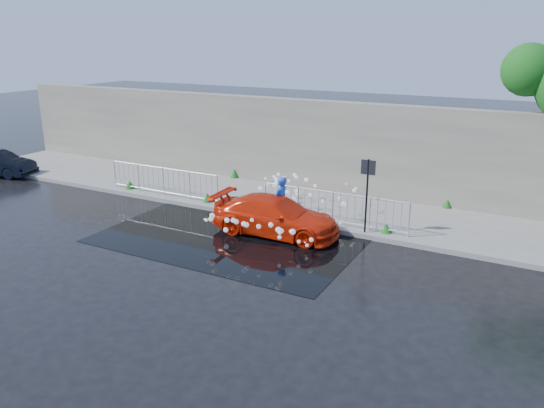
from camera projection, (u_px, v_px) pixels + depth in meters
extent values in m
plane|color=black|center=(198.00, 246.00, 16.02)|extent=(90.00, 90.00, 0.00)
cube|color=slate|center=(275.00, 200.00, 20.19)|extent=(30.00, 4.00, 0.15)
cube|color=slate|center=(248.00, 215.00, 18.51)|extent=(30.00, 0.25, 0.16)
cube|color=#6A6359|center=(300.00, 143.00, 21.48)|extent=(30.00, 0.60, 3.50)
cube|color=black|center=(230.00, 238.00, 16.63)|extent=(8.00, 5.00, 0.01)
cylinder|color=black|center=(367.00, 199.00, 16.35)|extent=(0.06, 0.06, 2.50)
cube|color=black|center=(368.00, 167.00, 16.04)|extent=(0.45, 0.04, 0.45)
sphere|color=#104513|center=(529.00, 70.00, 17.11)|extent=(1.72, 1.72, 1.72)
cylinder|color=silver|center=(115.00, 174.00, 21.54)|extent=(0.05, 0.05, 1.10)
cylinder|color=silver|center=(218.00, 190.00, 19.29)|extent=(0.05, 0.05, 1.10)
cylinder|color=silver|center=(163.00, 168.00, 20.26)|extent=(5.00, 0.04, 0.04)
cylinder|color=silver|center=(164.00, 192.00, 20.55)|extent=(5.00, 0.04, 0.04)
cylinder|color=silver|center=(266.00, 197.00, 18.39)|extent=(0.05, 0.05, 1.10)
cylinder|color=silver|center=(409.00, 220.00, 16.14)|extent=(0.05, 0.05, 1.10)
cylinder|color=silver|center=(333.00, 193.00, 17.11)|extent=(5.00, 0.04, 0.04)
cylinder|color=silver|center=(332.00, 220.00, 17.40)|extent=(5.00, 0.04, 0.04)
cone|color=#1A4F15|center=(130.00, 184.00, 21.38)|extent=(0.40, 0.40, 0.34)
cone|color=#1A4F15|center=(207.00, 198.00, 19.67)|extent=(0.36, 0.36, 0.33)
cone|color=#1A4F15|center=(284.00, 210.00, 18.23)|extent=(0.44, 0.44, 0.36)
cone|color=#1A4F15|center=(386.00, 228.00, 16.62)|extent=(0.38, 0.38, 0.28)
cone|color=#1A4F15|center=(235.00, 173.00, 23.05)|extent=(0.42, 0.42, 0.38)
cone|color=#1A4F15|center=(447.00, 203.00, 19.01)|extent=(0.34, 0.34, 0.32)
sphere|color=white|center=(276.00, 210.00, 18.06)|extent=(0.17, 0.17, 0.17)
sphere|color=white|center=(323.00, 200.00, 17.97)|extent=(0.07, 0.07, 0.07)
sphere|color=white|center=(250.00, 209.00, 18.57)|extent=(0.12, 0.12, 0.12)
sphere|color=white|center=(289.00, 181.00, 19.43)|extent=(0.12, 0.12, 0.12)
sphere|color=white|center=(282.00, 205.00, 18.20)|extent=(0.14, 0.14, 0.14)
sphere|color=white|center=(277.00, 180.00, 19.73)|extent=(0.17, 0.17, 0.17)
sphere|color=white|center=(298.00, 191.00, 18.72)|extent=(0.10, 0.10, 0.10)
sphere|color=white|center=(344.00, 204.00, 17.51)|extent=(0.17, 0.17, 0.17)
sphere|color=white|center=(277.00, 184.00, 19.27)|extent=(0.16, 0.16, 0.16)
sphere|color=white|center=(306.00, 180.00, 19.43)|extent=(0.16, 0.16, 0.16)
sphere|color=white|center=(274.00, 176.00, 19.89)|extent=(0.12, 0.12, 0.12)
sphere|color=white|center=(281.00, 195.00, 18.81)|extent=(0.15, 0.15, 0.15)
sphere|color=white|center=(340.00, 223.00, 17.00)|extent=(0.09, 0.09, 0.09)
sphere|color=white|center=(288.00, 192.00, 18.63)|extent=(0.15, 0.15, 0.15)
sphere|color=white|center=(296.00, 204.00, 18.31)|extent=(0.17, 0.17, 0.17)
sphere|color=white|center=(278.00, 174.00, 20.11)|extent=(0.13, 0.13, 0.13)
sphere|color=white|center=(296.00, 194.00, 18.72)|extent=(0.09, 0.09, 0.09)
sphere|color=white|center=(275.00, 178.00, 19.74)|extent=(0.08, 0.08, 0.08)
sphere|color=white|center=(253.00, 205.00, 18.44)|extent=(0.14, 0.14, 0.14)
sphere|color=white|center=(322.00, 202.00, 17.97)|extent=(0.08, 0.08, 0.08)
sphere|color=white|center=(266.00, 184.00, 19.43)|extent=(0.16, 0.16, 0.16)
sphere|color=white|center=(315.00, 186.00, 18.80)|extent=(0.13, 0.13, 0.13)
sphere|color=white|center=(275.00, 198.00, 18.67)|extent=(0.11, 0.11, 0.11)
sphere|color=white|center=(354.00, 190.00, 18.05)|extent=(0.13, 0.13, 0.13)
sphere|color=white|center=(284.00, 177.00, 19.75)|extent=(0.09, 0.09, 0.09)
sphere|color=white|center=(278.00, 197.00, 18.50)|extent=(0.09, 0.09, 0.09)
sphere|color=white|center=(296.00, 216.00, 17.76)|extent=(0.15, 0.15, 0.15)
sphere|color=white|center=(346.00, 184.00, 18.90)|extent=(0.06, 0.06, 0.06)
sphere|color=white|center=(339.00, 198.00, 17.95)|extent=(0.11, 0.11, 0.11)
sphere|color=white|center=(251.00, 200.00, 18.89)|extent=(0.15, 0.15, 0.15)
sphere|color=white|center=(261.00, 201.00, 18.81)|extent=(0.14, 0.14, 0.14)
sphere|color=white|center=(356.00, 188.00, 18.28)|extent=(0.09, 0.09, 0.09)
sphere|color=white|center=(273.00, 200.00, 18.52)|extent=(0.12, 0.12, 0.12)
sphere|color=white|center=(293.00, 197.00, 18.40)|extent=(0.09, 0.09, 0.09)
sphere|color=white|center=(280.00, 190.00, 18.96)|extent=(0.15, 0.15, 0.15)
sphere|color=white|center=(297.00, 191.00, 18.50)|extent=(0.18, 0.18, 0.18)
sphere|color=white|center=(265.00, 179.00, 19.54)|extent=(0.10, 0.10, 0.10)
sphere|color=white|center=(311.00, 195.00, 18.48)|extent=(0.13, 0.13, 0.13)
sphere|color=white|center=(285.00, 177.00, 19.67)|extent=(0.08, 0.08, 0.08)
sphere|color=white|center=(294.00, 175.00, 19.69)|extent=(0.14, 0.14, 0.14)
sphere|color=white|center=(295.00, 199.00, 18.41)|extent=(0.11, 0.11, 0.11)
sphere|color=white|center=(274.00, 185.00, 19.09)|extent=(0.16, 0.16, 0.16)
sphere|color=white|center=(297.00, 177.00, 19.66)|extent=(0.14, 0.14, 0.14)
sphere|color=white|center=(260.00, 188.00, 19.27)|extent=(0.15, 0.15, 0.15)
sphere|color=white|center=(341.00, 206.00, 17.67)|extent=(0.07, 0.07, 0.07)
sphere|color=white|center=(307.00, 245.00, 15.46)|extent=(0.11, 0.11, 0.11)
sphere|color=white|center=(244.00, 224.00, 15.62)|extent=(0.15, 0.15, 0.15)
sphere|color=white|center=(278.00, 230.00, 14.75)|extent=(0.17, 0.17, 0.17)
sphere|color=white|center=(281.00, 231.00, 14.89)|extent=(0.15, 0.15, 0.15)
sphere|color=white|center=(293.00, 232.00, 14.25)|extent=(0.16, 0.16, 0.16)
sphere|color=white|center=(205.00, 219.00, 16.39)|extent=(0.07, 0.07, 0.07)
sphere|color=white|center=(211.00, 219.00, 16.07)|extent=(0.15, 0.15, 0.15)
sphere|color=white|center=(206.00, 220.00, 16.13)|extent=(0.11, 0.11, 0.11)
sphere|color=white|center=(247.00, 225.00, 15.68)|extent=(0.15, 0.15, 0.15)
sphere|color=white|center=(291.00, 231.00, 15.27)|extent=(0.12, 0.12, 0.12)
sphere|color=white|center=(226.00, 230.00, 16.49)|extent=(0.16, 0.16, 0.16)
sphere|color=white|center=(280.00, 233.00, 14.65)|extent=(0.10, 0.10, 0.10)
sphere|color=white|center=(212.00, 216.00, 15.88)|extent=(0.16, 0.16, 0.16)
sphere|color=white|center=(311.00, 240.00, 15.10)|extent=(0.13, 0.13, 0.13)
sphere|color=white|center=(236.00, 222.00, 15.33)|extent=(0.15, 0.15, 0.15)
sphere|color=white|center=(227.00, 220.00, 15.43)|extent=(0.15, 0.15, 0.15)
sphere|color=white|center=(233.00, 220.00, 15.27)|extent=(0.14, 0.14, 0.14)
sphere|color=white|center=(279.00, 237.00, 15.40)|extent=(0.12, 0.12, 0.12)
sphere|color=white|center=(271.00, 225.00, 15.00)|extent=(0.15, 0.15, 0.15)
sphere|color=white|center=(252.00, 220.00, 15.14)|extent=(0.11, 0.11, 0.11)
sphere|color=white|center=(299.00, 241.00, 15.26)|extent=(0.11, 0.11, 0.11)
sphere|color=white|center=(227.00, 220.00, 15.12)|extent=(0.09, 0.09, 0.09)
sphere|color=white|center=(259.00, 226.00, 15.36)|extent=(0.14, 0.14, 0.14)
imported|color=red|center=(276.00, 216.00, 16.79)|extent=(4.22, 1.88, 1.20)
imported|color=blue|center=(280.00, 203.00, 17.20)|extent=(0.51, 0.70, 1.76)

